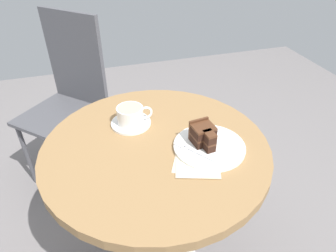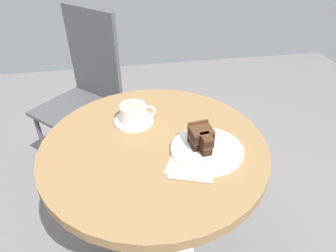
# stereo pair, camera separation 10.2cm
# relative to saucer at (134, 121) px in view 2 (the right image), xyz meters

# --- Properties ---
(cafe_table) EXTENTS (0.76, 0.76, 0.68)m
(cafe_table) POSITION_rel_saucer_xyz_m (0.06, -0.14, -0.12)
(cafe_table) COLOR olive
(cafe_table) RESTS_ON ground
(saucer) EXTENTS (0.15, 0.15, 0.01)m
(saucer) POSITION_rel_saucer_xyz_m (0.00, 0.00, 0.00)
(saucer) COLOR white
(saucer) RESTS_ON cafe_table
(coffee_cup) EXTENTS (0.13, 0.09, 0.06)m
(coffee_cup) POSITION_rel_saucer_xyz_m (0.00, -0.00, 0.04)
(coffee_cup) COLOR white
(coffee_cup) RESTS_ON saucer
(teaspoon) EXTENTS (0.03, 0.10, 0.00)m
(teaspoon) POSITION_rel_saucer_xyz_m (0.03, -0.03, 0.01)
(teaspoon) COLOR silver
(teaspoon) RESTS_ON saucer
(cake_plate) EXTENTS (0.24, 0.24, 0.01)m
(cake_plate) POSITION_rel_saucer_xyz_m (0.22, -0.21, 0.00)
(cake_plate) COLOR white
(cake_plate) RESTS_ON cafe_table
(cake_slice) EXTENTS (0.08, 0.10, 0.07)m
(cake_slice) POSITION_rel_saucer_xyz_m (0.20, -0.19, 0.04)
(cake_slice) COLOR black
(cake_slice) RESTS_ON cake_plate
(fork) EXTENTS (0.10, 0.13, 0.00)m
(fork) POSITION_rel_saucer_xyz_m (0.15, -0.21, 0.01)
(fork) COLOR silver
(fork) RESTS_ON cake_plate
(napkin) EXTENTS (0.19, 0.20, 0.00)m
(napkin) POSITION_rel_saucer_xyz_m (0.16, -0.26, -0.00)
(napkin) COLOR beige
(napkin) RESTS_ON cafe_table
(cafe_chair) EXTENTS (0.54, 0.54, 0.93)m
(cafe_chair) POSITION_rel_saucer_xyz_m (-0.23, 0.61, -0.15)
(cafe_chair) COLOR #4C4C51
(cafe_chair) RESTS_ON ground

